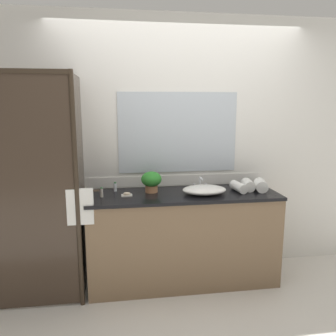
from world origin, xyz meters
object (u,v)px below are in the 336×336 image
(amenity_bottle_lotion, at_px, (102,192))
(rolled_towel_far_edge, at_px, (239,187))
(amenity_bottle_conditioner, at_px, (115,187))
(rolled_towel_middle, at_px, (248,185))
(soap_dish, at_px, (127,194))
(rolled_towel_near_edge, at_px, (261,185))
(faucet, at_px, (200,185))
(potted_plant, at_px, (151,181))
(sink_basin, at_px, (204,190))

(amenity_bottle_lotion, distance_m, rolled_towel_far_edge, 1.30)
(amenity_bottle_conditioner, xyz_separation_m, rolled_towel_middle, (1.29, -0.15, 0.01))
(soap_dish, distance_m, rolled_towel_near_edge, 1.30)
(amenity_bottle_conditioner, relative_size, rolled_towel_middle, 0.48)
(amenity_bottle_conditioner, bearing_deg, rolled_towel_middle, -6.45)
(amenity_bottle_conditioner, xyz_separation_m, rolled_towel_near_edge, (1.40, -0.20, 0.01))
(faucet, distance_m, potted_plant, 0.49)
(amenity_bottle_lotion, xyz_separation_m, amenity_bottle_conditioner, (0.12, 0.20, -0.00))
(amenity_bottle_lotion, xyz_separation_m, rolled_towel_middle, (1.41, 0.05, 0.01))
(rolled_towel_near_edge, bearing_deg, sink_basin, -177.58)
(sink_basin, height_order, rolled_towel_near_edge, rolled_towel_near_edge)
(rolled_towel_near_edge, bearing_deg, rolled_towel_middle, 155.22)
(soap_dish, xyz_separation_m, amenity_bottle_conditioner, (-0.11, 0.19, 0.03))
(faucet, height_order, rolled_towel_far_edge, faucet)
(amenity_bottle_lotion, bearing_deg, rolled_towel_middle, 2.00)
(soap_dish, xyz_separation_m, rolled_towel_middle, (1.19, 0.04, 0.04))
(amenity_bottle_lotion, height_order, rolled_towel_middle, rolled_towel_middle)
(faucet, height_order, rolled_towel_middle, faucet)
(amenity_bottle_lotion, height_order, amenity_bottle_conditioner, same)
(sink_basin, height_order, potted_plant, potted_plant)
(soap_dish, relative_size, rolled_towel_middle, 0.52)
(sink_basin, distance_m, rolled_towel_far_edge, 0.35)
(potted_plant, xyz_separation_m, amenity_bottle_lotion, (-0.47, -0.11, -0.07))
(soap_dish, bearing_deg, sink_basin, -2.58)
(amenity_bottle_lotion, distance_m, rolled_towel_middle, 1.41)
(faucet, bearing_deg, soap_dish, -169.56)
(sink_basin, xyz_separation_m, amenity_bottle_lotion, (-0.95, 0.03, 0.00))
(sink_basin, relative_size, rolled_towel_far_edge, 1.90)
(potted_plant, bearing_deg, faucet, 3.30)
(rolled_towel_middle, bearing_deg, rolled_towel_near_edge, -24.78)
(amenity_bottle_lotion, bearing_deg, faucet, 8.43)
(faucet, relative_size, amenity_bottle_lotion, 1.83)
(sink_basin, xyz_separation_m, amenity_bottle_conditioner, (-0.83, 0.22, 0.00))
(amenity_bottle_conditioner, height_order, rolled_towel_near_edge, rolled_towel_near_edge)
(amenity_bottle_conditioner, relative_size, rolled_towel_far_edge, 0.42)
(sink_basin, distance_m, rolled_towel_middle, 0.47)
(potted_plant, bearing_deg, rolled_towel_middle, -3.85)
(rolled_towel_middle, bearing_deg, faucet, 168.71)
(sink_basin, bearing_deg, amenity_bottle_lotion, 178.47)
(potted_plant, relative_size, soap_dish, 2.01)
(faucet, distance_m, rolled_towel_far_edge, 0.37)
(faucet, xyz_separation_m, rolled_towel_near_edge, (0.57, -0.14, 0.01))
(amenity_bottle_conditioner, bearing_deg, amenity_bottle_lotion, -121.55)
(sink_basin, relative_size, rolled_towel_near_edge, 2.18)
(amenity_bottle_conditioner, bearing_deg, sink_basin, -14.86)
(sink_basin, height_order, faucet, faucet)
(sink_basin, height_order, rolled_towel_middle, rolled_towel_middle)
(faucet, height_order, rolled_towel_near_edge, faucet)
(faucet, relative_size, amenity_bottle_conditioner, 1.85)
(amenity_bottle_conditioner, distance_m, rolled_towel_far_edge, 1.20)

